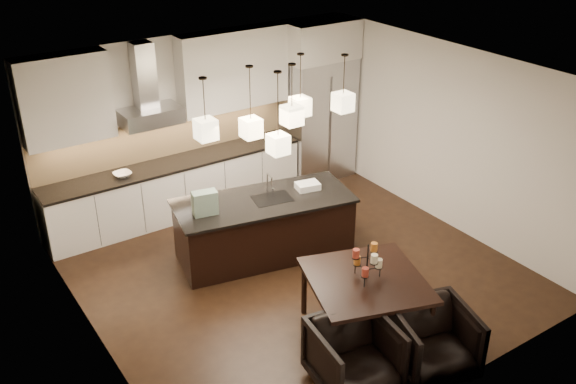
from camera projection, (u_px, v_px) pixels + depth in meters
floor at (296, 272)px, 8.92m from camera, size 5.50×5.50×0.02m
ceiling at (297, 74)px, 7.65m from camera, size 5.50×5.50×0.02m
wall_back at (199, 119)px, 10.33m from camera, size 5.50×0.02×2.80m
wall_front at (457, 282)px, 6.24m from camera, size 5.50×0.02×2.80m
wall_left at (86, 242)px, 6.91m from camera, size 0.02×5.50×2.80m
wall_right at (447, 136)px, 9.66m from camera, size 0.02×5.50×2.80m
refrigerator at (318, 119)px, 11.24m from camera, size 1.20×0.72×2.15m
fridge_panel at (320, 40)px, 10.61m from camera, size 1.26×0.72×0.65m
lower_cabinets at (177, 189)px, 10.21m from camera, size 4.21×0.62×0.88m
countertop at (175, 163)px, 10.00m from camera, size 4.21×0.66×0.04m
backsplash at (165, 137)px, 10.07m from camera, size 4.21×0.02×0.63m
upper_cab_left at (65, 99)px, 8.79m from camera, size 1.25×0.35×1.25m
upper_cab_right at (233, 69)px, 10.12m from camera, size 1.85×0.35×1.25m
hood_canopy at (151, 116)px, 9.52m from camera, size 0.90×0.52×0.24m
hood_chimney at (144, 75)px, 9.33m from camera, size 0.30×0.28×0.96m
fruit_bowl at (122, 174)px, 9.50m from camera, size 0.28×0.28×0.06m
island_body at (264, 228)px, 9.13m from camera, size 2.56×1.43×0.85m
island_top at (264, 201)px, 8.93m from camera, size 2.65×1.52×0.04m
faucet at (267, 184)px, 8.95m from camera, size 0.14×0.25×0.37m
tote_bag at (205, 203)px, 8.48m from camera, size 0.36×0.24×0.33m
food_container at (308, 186)px, 9.20m from camera, size 0.37×0.29×0.10m
dining_table at (364, 306)px, 7.56m from camera, size 1.64×1.64×0.78m
candelabra at (367, 262)px, 7.28m from camera, size 0.47×0.47×0.46m
candle_a at (379, 263)px, 7.34m from camera, size 0.10×0.10×0.10m
candle_b at (357, 260)px, 7.39m from camera, size 0.10×0.10×0.10m
candle_c at (365, 272)px, 7.18m from camera, size 0.10×0.10×0.10m
candle_d at (374, 247)px, 7.34m from camera, size 0.10×0.10×0.10m
candle_e at (356, 253)px, 7.21m from camera, size 0.10×0.10×0.10m
candle_f at (374, 259)px, 7.12m from camera, size 0.10×0.10×0.10m
armchair_left at (354, 356)px, 6.79m from camera, size 0.95×0.97×0.78m
armchair_right at (433, 340)px, 7.01m from camera, size 1.04×1.06×0.78m
pendant_a at (206, 129)px, 7.87m from camera, size 0.24×0.24×0.26m
pendant_b at (251, 128)px, 8.40m from camera, size 0.24×0.24×0.26m
pendant_c at (292, 115)px, 8.42m from camera, size 0.24×0.24×0.26m
pendant_d at (300, 106)px, 8.90m from camera, size 0.24×0.24×0.26m
pendant_e at (343, 102)px, 8.82m from camera, size 0.24×0.24×0.26m
pendant_f at (278, 144)px, 8.24m from camera, size 0.24×0.24×0.26m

